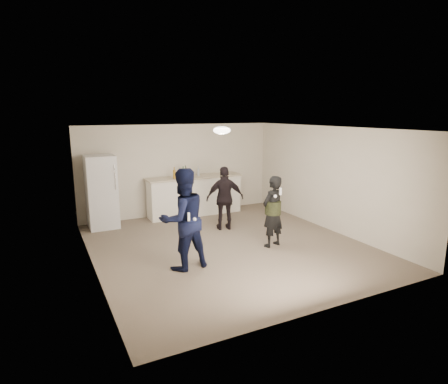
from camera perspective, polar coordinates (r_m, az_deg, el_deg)
name	(u,v)px	position (r m, az deg, el deg)	size (l,w,h in m)	color
floor	(228,246)	(8.14, 0.64, -8.21)	(6.00, 6.00, 0.00)	#6B5B4C
ceiling	(228,128)	(7.64, 0.68, 9.66)	(6.00, 6.00, 0.00)	silver
wall_back	(179,170)	(10.51, -6.87, 3.40)	(6.00, 6.00, 0.00)	beige
wall_front	(328,228)	(5.39, 15.50, -5.34)	(6.00, 6.00, 0.00)	beige
wall_left	(90,203)	(7.00, -19.78, -1.62)	(6.00, 6.00, 0.00)	beige
wall_right	(330,179)	(9.36, 15.81, 1.95)	(6.00, 6.00, 0.00)	beige
counter	(195,196)	(10.45, -4.47, -0.65)	(2.60, 0.56, 1.05)	white
counter_top	(194,177)	(10.35, -4.52, 2.30)	(2.68, 0.64, 0.04)	#BAA590
fridge	(101,192)	(9.67, -18.17, 0.01)	(0.70, 0.70, 1.80)	white
fridge_handle	(115,177)	(9.28, -16.27, 2.16)	(0.02, 0.02, 0.60)	silver
ceiling_dome	(222,130)	(7.91, -0.33, 9.38)	(0.36, 0.36, 0.16)	white
shaker	(180,174)	(10.21, -6.76, 2.72)	(0.08, 0.08, 0.17)	#B0AFB4
man	(183,219)	(6.80, -6.26, -4.16)	(0.90, 0.70, 1.86)	#101945
woman	(273,212)	(7.98, 7.45, -2.97)	(0.56, 0.37, 1.53)	black
camo_shorts	(273,208)	(7.96, 7.47, -2.38)	(0.34, 0.34, 0.28)	#323C1B
spectator	(225,198)	(9.07, 0.15, -0.96)	(0.91, 0.38, 1.55)	black
remote_man	(189,217)	(6.51, -5.41, -3.77)	(0.04, 0.04, 0.15)	white
nunchuk_man	(194,219)	(6.60, -4.52, -4.17)	(0.07, 0.07, 0.07)	white
remote_woman	(280,191)	(7.67, 8.59, 0.11)	(0.04, 0.04, 0.15)	white
nunchuk_woman	(275,196)	(7.65, 7.82, -0.65)	(0.07, 0.07, 0.07)	white
bottle_cluster	(185,174)	(10.13, -6.00, 2.82)	(0.82, 0.25, 0.26)	brown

